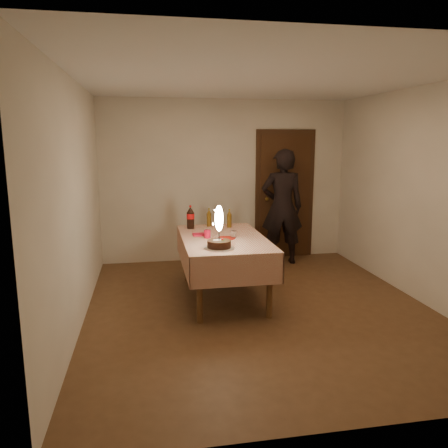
{
  "coord_description": "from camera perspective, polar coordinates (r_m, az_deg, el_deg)",
  "views": [
    {
      "loc": [
        -1.27,
        -4.73,
        1.96
      ],
      "look_at": [
        -0.35,
        0.41,
        0.95
      ],
      "focal_mm": 35.0,
      "sensor_mm": 36.0,
      "label": 1
    }
  ],
  "objects": [
    {
      "name": "cola_bottle",
      "position": [
        5.91,
        -4.4,
        0.86
      ],
      "size": [
        0.1,
        0.1,
        0.32
      ],
      "color": "black",
      "rests_on": "dining_table"
    },
    {
      "name": "room_shell",
      "position": [
        4.99,
        5.1,
        7.39
      ],
      "size": [
        4.04,
        4.54,
        2.62
      ],
      "color": "silver",
      "rests_on": "ground"
    },
    {
      "name": "amber_bottle_mid",
      "position": [
        6.1,
        -0.89,
        0.87
      ],
      "size": [
        0.06,
        0.06,
        0.25
      ],
      "color": "#5A3C0F",
      "rests_on": "dining_table"
    },
    {
      "name": "clear_cup",
      "position": [
        5.35,
        1.26,
        -1.36
      ],
      "size": [
        0.07,
        0.07,
        0.09
      ],
      "primitive_type": "cylinder",
      "color": "white",
      "rests_on": "dining_table"
    },
    {
      "name": "amber_bottle_left",
      "position": [
        6.06,
        -1.97,
        0.81
      ],
      "size": [
        0.06,
        0.06,
        0.25
      ],
      "color": "#5A3C0F",
      "rests_on": "dining_table"
    },
    {
      "name": "ground",
      "position": [
        5.28,
        4.65,
        -10.9
      ],
      "size": [
        4.0,
        4.5,
        0.01
      ],
      "primitive_type": "cube",
      "color": "brown",
      "rests_on": "ground"
    },
    {
      "name": "photographer",
      "position": [
        6.99,
        7.59,
        2.24
      ],
      "size": [
        0.71,
        0.52,
        1.82
      ],
      "color": "black",
      "rests_on": "ground"
    },
    {
      "name": "napkin_stack",
      "position": [
        5.51,
        -3.31,
        -1.38
      ],
      "size": [
        0.15,
        0.15,
        0.02
      ],
      "primitive_type": "cube",
      "color": "red",
      "rests_on": "dining_table"
    },
    {
      "name": "amber_bottle_right",
      "position": [
        5.98,
        0.7,
        0.68
      ],
      "size": [
        0.06,
        0.06,
        0.25
      ],
      "color": "#5A3C0F",
      "rests_on": "dining_table"
    },
    {
      "name": "red_plate",
      "position": [
        5.33,
        0.33,
        -1.85
      ],
      "size": [
        0.22,
        0.22,
        0.01
      ],
      "primitive_type": "cylinder",
      "color": "red",
      "rests_on": "dining_table"
    },
    {
      "name": "dining_table",
      "position": [
        5.42,
        -0.09,
        -2.79
      ],
      "size": [
        1.02,
        1.72,
        0.77
      ],
      "color": "brown",
      "rests_on": "ground"
    },
    {
      "name": "red_cup",
      "position": [
        5.35,
        -2.19,
        -1.31
      ],
      "size": [
        0.08,
        0.08,
        0.1
      ],
      "primitive_type": "cylinder",
      "color": "#B90C29",
      "rests_on": "dining_table"
    },
    {
      "name": "birthday_cake",
      "position": [
        4.84,
        -0.65,
        -1.74
      ],
      "size": [
        0.33,
        0.33,
        0.48
      ],
      "color": "white",
      "rests_on": "dining_table"
    }
  ]
}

